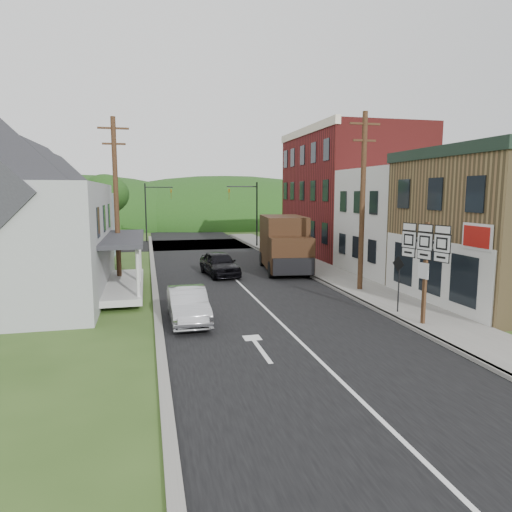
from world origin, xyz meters
TOP-DOWN VIEW (x-y plane):
  - ground at (0.00, 0.00)m, footprint 120.00×120.00m
  - road at (0.00, 10.00)m, footprint 9.00×90.00m
  - cross_road at (0.00, 27.00)m, footprint 60.00×9.00m
  - sidewalk_right at (5.90, 8.00)m, footprint 2.80×55.00m
  - curb_right at (4.55, 8.00)m, footprint 0.20×55.00m
  - curb_left at (-4.65, 8.00)m, footprint 0.30×55.00m
  - storefront_tan at (11.30, 0.00)m, footprint 8.00×8.00m
  - storefront_white at (11.30, 7.50)m, footprint 8.00×7.00m
  - storefront_red at (11.30, 17.00)m, footprint 8.00×12.00m
  - house_blue at (-11.00, 17.00)m, footprint 7.14×8.16m
  - house_cream at (-11.50, 26.00)m, footprint 7.14×8.16m
  - utility_pole_right at (5.60, 3.50)m, footprint 1.60×0.26m
  - utility_pole_left at (-6.50, 8.00)m, footprint 1.60×0.26m
  - traffic_signal_right at (4.30, 23.50)m, footprint 2.87×0.20m
  - traffic_signal_left at (-4.30, 30.50)m, footprint 2.87×0.20m
  - tree_left_d at (-9.00, 32.00)m, footprint 4.80×4.80m
  - forested_ridge at (0.00, 55.00)m, footprint 90.00×30.00m
  - silver_sedan at (-3.49, -0.03)m, footprint 1.49×4.11m
  - dark_sedan at (-0.70, 9.70)m, footprint 2.26×4.49m
  - delivery_van at (3.62, 10.28)m, footprint 3.35×6.62m
  - route_sign_cluster at (5.05, -2.79)m, footprint 0.62×2.14m
  - warning_sign at (5.06, -1.03)m, footprint 0.17×0.63m

SIDE VIEW (x-z plane):
  - ground at x=0.00m, z-range 0.00..0.00m
  - road at x=0.00m, z-range -0.01..0.01m
  - cross_road at x=0.00m, z-range -0.01..0.01m
  - forested_ridge at x=0.00m, z-range -8.00..8.00m
  - curb_left at x=-4.65m, z-range 0.00..0.12m
  - sidewalk_right at x=5.90m, z-range 0.00..0.15m
  - curb_right at x=4.55m, z-range 0.00..0.15m
  - silver_sedan at x=-3.49m, z-range 0.00..1.35m
  - dark_sedan at x=-0.70m, z-range 0.00..1.47m
  - warning_sign at x=5.06m, z-range 0.48..2.82m
  - delivery_van at x=3.62m, z-range 0.02..3.57m
  - route_sign_cluster at x=5.05m, z-range 0.72..4.55m
  - storefront_white at x=11.30m, z-range 0.00..6.50m
  - storefront_tan at x=11.30m, z-range 0.00..7.00m
  - house_blue at x=-11.00m, z-range 0.05..7.33m
  - house_cream at x=-11.50m, z-range 0.05..7.33m
  - traffic_signal_right at x=4.30m, z-range 0.76..6.76m
  - traffic_signal_left at x=-4.30m, z-range 0.76..6.76m
  - utility_pole_right at x=5.60m, z-range 0.16..9.16m
  - utility_pole_left at x=-6.50m, z-range 0.16..9.16m
  - tree_left_d at x=-9.00m, z-range 1.41..8.35m
  - storefront_red at x=11.30m, z-range 0.00..10.00m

